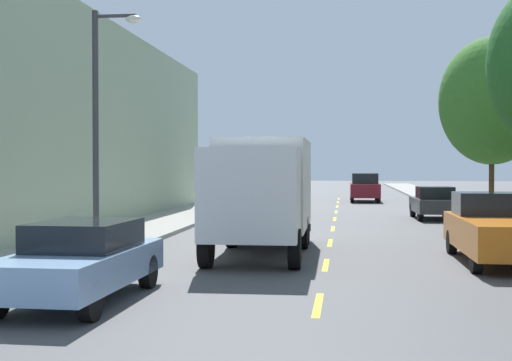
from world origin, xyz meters
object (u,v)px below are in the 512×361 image
object	(u,v)px
parked_pickup_orange	(498,230)
parked_sedan_sky	(81,260)
moving_burgundy_sedan	(365,187)
delivery_box_truck	(263,188)
street_tree_third	(492,101)
parked_hatchback_charcoal	(434,203)
parked_hatchback_silver	(270,191)
street_lamp	(101,112)
parked_suv_black	(251,194)

from	to	relation	value
parked_pickup_orange	parked_sedan_sky	xyz separation A→B (m)	(-8.54, -6.23, -0.08)
parked_sedan_sky	moving_burgundy_sedan	size ratio (longest dim) A/B	0.94
delivery_box_truck	parked_sedan_sky	size ratio (longest dim) A/B	1.64
street_tree_third	parked_pickup_orange	world-z (taller)	street_tree_third
parked_pickup_orange	parked_sedan_sky	distance (m)	10.58
street_tree_third	parked_hatchback_charcoal	distance (m)	5.68
parked_hatchback_charcoal	moving_burgundy_sedan	size ratio (longest dim) A/B	0.84
parked_hatchback_silver	parked_hatchback_charcoal	distance (m)	15.88
street_tree_third	street_lamp	xyz separation A→B (m)	(-12.34, -11.70, -1.21)
street_lamp	parked_sedan_sky	distance (m)	6.83
delivery_box_truck	parked_pickup_orange	world-z (taller)	delivery_box_truck
street_tree_third	parked_hatchback_silver	bearing A→B (deg)	123.67
parked_sedan_sky	parked_suv_black	xyz separation A→B (m)	(-0.06, 23.42, 0.24)
parked_hatchback_silver	parked_suv_black	world-z (taller)	parked_suv_black
parked_hatchback_charcoal	moving_burgundy_sedan	bearing A→B (deg)	99.72
street_lamp	parked_hatchback_charcoal	world-z (taller)	street_lamp
street_lamp	parked_sedan_sky	world-z (taller)	street_lamp
parked_suv_black	street_lamp	bearing A→B (deg)	-95.31
street_lamp	moving_burgundy_sedan	size ratio (longest dim) A/B	1.33
delivery_box_truck	parked_sedan_sky	xyz separation A→B (m)	(-2.44, -7.31, -1.08)
street_tree_third	parked_sedan_sky	bearing A→B (deg)	-121.28
parked_hatchback_charcoal	parked_sedan_sky	xyz separation A→B (m)	(-8.73, -20.66, -0.01)
moving_burgundy_sedan	parked_suv_black	bearing A→B (deg)	-115.32
street_lamp	parked_pickup_orange	distance (m)	10.69
delivery_box_truck	street_lamp	bearing A→B (deg)	-160.32
delivery_box_truck	parked_hatchback_charcoal	distance (m)	14.80
street_lamp	moving_burgundy_sedan	bearing A→B (deg)	75.76
parked_hatchback_silver	moving_burgundy_sedan	size ratio (longest dim) A/B	0.84
moving_burgundy_sedan	street_tree_third	bearing A→B (deg)	-76.25
parked_hatchback_silver	parked_hatchback_charcoal	size ratio (longest dim) A/B	0.99
parked_sedan_sky	parked_pickup_orange	bearing A→B (deg)	36.11
parked_hatchback_silver	parked_pickup_orange	world-z (taller)	parked_pickup_orange
street_lamp	parked_hatchback_silver	size ratio (longest dim) A/B	1.60
parked_suv_black	moving_burgundy_sedan	world-z (taller)	same
parked_sedan_sky	parked_suv_black	bearing A→B (deg)	90.14
parked_hatchback_charcoal	parked_pickup_orange	size ratio (longest dim) A/B	0.76
delivery_box_truck	parked_suv_black	bearing A→B (deg)	98.83
delivery_box_truck	moving_burgundy_sedan	size ratio (longest dim) A/B	1.55
street_tree_third	parked_sedan_sky	world-z (taller)	street_tree_third
street_lamp	parked_hatchback_silver	distance (m)	28.19
parked_hatchback_silver	moving_burgundy_sedan	distance (m)	6.74
parked_sedan_sky	moving_burgundy_sedan	bearing A→B (deg)	80.55
street_lamp	moving_burgundy_sedan	world-z (taller)	street_lamp
moving_burgundy_sedan	street_lamp	bearing A→B (deg)	-104.24
street_tree_third	street_lamp	distance (m)	17.05
street_tree_third	moving_burgundy_sedan	size ratio (longest dim) A/B	1.57
delivery_box_truck	parked_pickup_orange	distance (m)	6.28
parked_suv_black	street_tree_third	bearing A→B (deg)	-28.82
parked_hatchback_charcoal	parked_hatchback_silver	bearing A→B (deg)	124.19
delivery_box_truck	parked_pickup_orange	size ratio (longest dim) A/B	1.40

